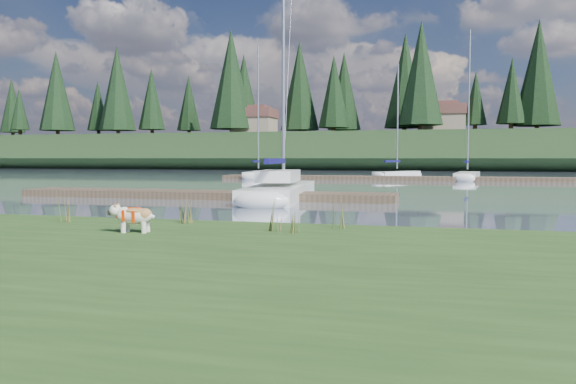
% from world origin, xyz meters
% --- Properties ---
extents(ground, '(200.00, 200.00, 0.00)m').
position_xyz_m(ground, '(0.00, 30.00, 0.00)').
color(ground, gray).
rests_on(ground, ground).
extents(bank, '(60.00, 9.00, 0.35)m').
position_xyz_m(bank, '(0.00, -6.00, 0.17)').
color(bank, '#2C4C1D').
rests_on(bank, ground).
extents(ridge, '(200.00, 20.00, 5.00)m').
position_xyz_m(ridge, '(0.00, 73.00, 2.50)').
color(ridge, '#1C3118').
rests_on(ridge, ground).
extents(bulldog, '(0.83, 0.42, 0.49)m').
position_xyz_m(bulldog, '(0.28, -3.62, 0.66)').
color(bulldog, silver).
rests_on(bulldog, bank).
extents(sailboat_main, '(3.10, 9.99, 14.03)m').
position_xyz_m(sailboat_main, '(-0.86, 10.40, 0.42)').
color(sailboat_main, silver).
rests_on(sailboat_main, ground).
extents(dock_near, '(16.00, 2.00, 0.30)m').
position_xyz_m(dock_near, '(-4.00, 9.00, 0.15)').
color(dock_near, '#4C3D2C').
rests_on(dock_near, ground).
extents(dock_far, '(26.00, 2.20, 0.30)m').
position_xyz_m(dock_far, '(2.00, 30.00, 0.15)').
color(dock_far, '#4C3D2C').
rests_on(dock_far, ground).
extents(sailboat_bg_1, '(2.36, 7.28, 10.77)m').
position_xyz_m(sailboat_bg_1, '(-8.78, 31.70, 0.33)').
color(sailboat_bg_1, silver).
rests_on(sailboat_bg_1, ground).
extents(sailboat_bg_2, '(3.95, 5.95, 9.39)m').
position_xyz_m(sailboat_bg_2, '(2.47, 34.57, 0.33)').
color(sailboat_bg_2, silver).
rests_on(sailboat_bg_2, ground).
extents(sailboat_bg_3, '(2.35, 7.91, 11.47)m').
position_xyz_m(sailboat_bg_3, '(7.71, 33.11, 0.32)').
color(sailboat_bg_3, silver).
rests_on(sailboat_bg_3, ground).
extents(weed_0, '(0.17, 0.14, 0.65)m').
position_xyz_m(weed_0, '(0.57, -2.11, 0.62)').
color(weed_0, '#475B23').
rests_on(weed_0, bank).
extents(weed_1, '(0.17, 0.14, 0.55)m').
position_xyz_m(weed_1, '(0.55, -2.13, 0.58)').
color(weed_1, '#475B23').
rests_on(weed_1, bank).
extents(weed_2, '(0.17, 0.14, 0.63)m').
position_xyz_m(weed_2, '(2.67, -2.83, 0.61)').
color(weed_2, '#475B23').
rests_on(weed_2, bank).
extents(weed_3, '(0.17, 0.14, 0.65)m').
position_xyz_m(weed_3, '(-1.94, -2.53, 0.62)').
color(weed_3, '#475B23').
rests_on(weed_3, bank).
extents(weed_4, '(0.17, 0.14, 0.46)m').
position_xyz_m(weed_4, '(3.08, -2.98, 0.54)').
color(weed_4, '#475B23').
rests_on(weed_4, bank).
extents(weed_5, '(0.17, 0.14, 0.71)m').
position_xyz_m(weed_5, '(3.70, -2.19, 0.65)').
color(weed_5, '#475B23').
rests_on(weed_5, bank).
extents(mud_lip, '(60.00, 0.50, 0.14)m').
position_xyz_m(mud_lip, '(0.00, -1.60, 0.07)').
color(mud_lip, '#33281C').
rests_on(mud_lip, ground).
extents(conifer_0, '(5.72, 5.72, 14.15)m').
position_xyz_m(conifer_0, '(-55.00, 67.00, 12.64)').
color(conifer_0, '#382619').
rests_on(conifer_0, ridge).
extents(conifer_1, '(4.40, 4.40, 11.30)m').
position_xyz_m(conifer_1, '(-40.00, 71.00, 11.28)').
color(conifer_1, '#382619').
rests_on(conifer_1, ridge).
extents(conifer_2, '(6.60, 6.60, 16.05)m').
position_xyz_m(conifer_2, '(-25.00, 68.00, 13.54)').
color(conifer_2, '#382619').
rests_on(conifer_2, ridge).
extents(conifer_3, '(4.84, 4.84, 12.25)m').
position_xyz_m(conifer_3, '(-10.00, 72.00, 11.74)').
color(conifer_3, '#382619').
rests_on(conifer_3, ridge).
extents(conifer_4, '(6.16, 6.16, 15.10)m').
position_xyz_m(conifer_4, '(3.00, 66.00, 13.09)').
color(conifer_4, '#382619').
rests_on(conifer_4, ridge).
extents(conifer_5, '(3.96, 3.96, 10.35)m').
position_xyz_m(conifer_5, '(15.00, 70.00, 10.83)').
color(conifer_5, '#382619').
rests_on(conifer_5, ridge).
extents(house_0, '(6.30, 5.30, 4.65)m').
position_xyz_m(house_0, '(-22.00, 70.00, 7.31)').
color(house_0, gray).
rests_on(house_0, ridge).
extents(house_1, '(6.30, 5.30, 4.65)m').
position_xyz_m(house_1, '(6.00, 71.00, 7.31)').
color(house_1, gray).
rests_on(house_1, ridge).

